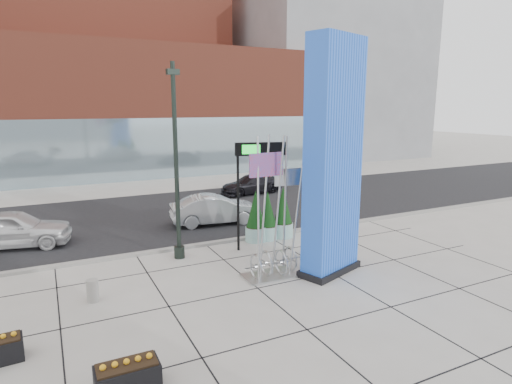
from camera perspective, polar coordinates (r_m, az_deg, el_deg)
name	(u,v)px	position (r m, az deg, el deg)	size (l,w,h in m)	color
ground	(219,283)	(15.05, -5.01, -11.96)	(160.00, 160.00, 0.00)	#9E9991
street_asphalt	(152,216)	(24.17, -13.72, -3.17)	(80.00, 12.00, 0.02)	black
curb_edge	(184,247)	(18.57, -9.57, -7.27)	(80.00, 0.30, 0.12)	gray
tower_podium	(116,111)	(40.34, -18.16, 10.20)	(34.00, 10.00, 11.00)	brown
tower_glass_front	(128,150)	(35.77, -16.72, 5.38)	(34.00, 0.60, 5.00)	#8CA5B2
building_grey_parking	(320,81)	(54.62, 8.48, 14.47)	(20.00, 18.00, 18.00)	slate
blue_pylon	(333,163)	(15.12, 10.25, 3.78)	(2.71, 1.87, 8.27)	blue
lamp_post	(177,182)	(16.76, -10.52, 1.38)	(0.49, 0.42, 7.56)	black
public_art_sculpture	(274,240)	(15.15, 2.43, -6.43)	(2.22, 1.13, 5.02)	#B6BABB
concrete_bollard	(93,291)	(14.46, -20.95, -12.19)	(0.36, 0.36, 0.71)	gray
overhead_street_sign	(255,158)	(17.62, -0.15, 4.61)	(2.10, 0.75, 4.51)	black
round_planter_east	(283,213)	(19.67, 3.61, -2.88)	(0.94, 0.94, 2.35)	#8EC0B9
round_planter_mid	(256,217)	(19.03, -0.05, -3.39)	(0.93, 0.93, 2.31)	#8EC0B9
round_planter_west	(268,217)	(19.31, 1.55, -3.32)	(0.89, 0.89, 2.22)	#8EC0B9
box_planter_south	(127,376)	(10.24, -16.76, -22.40)	(1.33, 0.67, 0.73)	black
car_white_west	(11,229)	(21.02, -29.84, -4.32)	(1.91, 4.75, 1.62)	silver
car_silver_mid	(215,210)	(21.97, -5.46, -2.37)	(1.58, 4.52, 1.49)	#AAADB1
car_dark_east	(251,184)	(29.48, -0.63, 1.02)	(1.80, 4.42, 1.28)	black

